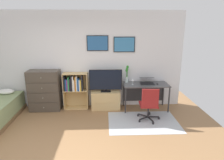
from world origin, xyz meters
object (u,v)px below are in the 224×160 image
object	(u,v)px
office_chair	(149,104)
computer_mouse	(157,84)
television	(106,81)
bamboo_vase	(127,74)
bookshelf	(75,87)
dresser	(45,90)
tv_stand	(106,100)
laptop	(147,81)
wine_glass	(133,80)
desk	(145,88)

from	to	relation	value
office_chair	computer_mouse	distance (m)	0.83
television	office_chair	bearing A→B (deg)	-37.52
bamboo_vase	bookshelf	bearing A→B (deg)	-178.42
dresser	tv_stand	distance (m)	1.72
laptop	wine_glass	distance (m)	0.44
computer_mouse	wine_glass	bearing A→B (deg)	179.56
laptop	computer_mouse	distance (m)	0.30
desk	wine_glass	world-z (taller)	wine_glass
tv_stand	office_chair	size ratio (longest dim) A/B	0.93
desk	office_chair	world-z (taller)	office_chair
dresser	desk	size ratio (longest dim) A/B	0.91
laptop	bamboo_vase	bearing A→B (deg)	172.57
bookshelf	bamboo_vase	size ratio (longest dim) A/B	2.13
bamboo_vase	office_chair	bearing A→B (deg)	-63.79
computer_mouse	television	bearing A→B (deg)	174.88
desk	computer_mouse	xyz separation A→B (m)	(0.31, -0.13, 0.15)
bamboo_vase	wine_glass	xyz separation A→B (m)	(0.14, -0.23, -0.11)
desk	bamboo_vase	size ratio (longest dim) A/B	2.54
tv_stand	bamboo_vase	bearing A→B (deg)	8.19
dresser	television	world-z (taller)	television
television	bamboo_vase	xyz separation A→B (m)	(0.60, 0.11, 0.15)
tv_stand	laptop	world-z (taller)	laptop
television	laptop	bearing A→B (deg)	0.62
bookshelf	tv_stand	size ratio (longest dim) A/B	1.29
television	computer_mouse	distance (m)	1.42
laptop	desk	bearing A→B (deg)	-171.15
tv_stand	office_chair	bearing A→B (deg)	-38.28
dresser	laptop	xyz separation A→B (m)	(2.84, 0.01, 0.24)
desk	wine_glass	distance (m)	0.48
tv_stand	desk	size ratio (longest dim) A/B	0.65
laptop	computer_mouse	xyz separation A→B (m)	(0.26, -0.14, -0.05)
television	office_chair	distance (m)	1.37
bookshelf	tv_stand	distance (m)	0.95
office_chair	computer_mouse	xyz separation A→B (m)	(0.37, 0.68, 0.30)
tv_stand	television	world-z (taller)	television
laptop	computer_mouse	bearing A→B (deg)	-25.38
bamboo_vase	wine_glass	world-z (taller)	bamboo_vase
desk	bamboo_vase	xyz separation A→B (m)	(-0.51, 0.10, 0.38)
dresser	wine_glass	bearing A→B (deg)	-3.04
tv_stand	computer_mouse	distance (m)	1.51
tv_stand	television	xyz separation A→B (m)	(0.00, -0.02, 0.57)
tv_stand	office_chair	world-z (taller)	office_chair
tv_stand	bamboo_vase	world-z (taller)	bamboo_vase
tv_stand	computer_mouse	size ratio (longest dim) A/B	7.72
tv_stand	desk	world-z (taller)	desk
office_chair	desk	bearing A→B (deg)	88.99
dresser	tv_stand	size ratio (longest dim) A/B	1.40
television	computer_mouse	size ratio (longest dim) A/B	8.72
bookshelf	computer_mouse	xyz separation A→B (m)	(2.29, -0.19, 0.12)
dresser	wine_glass	distance (m)	2.45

